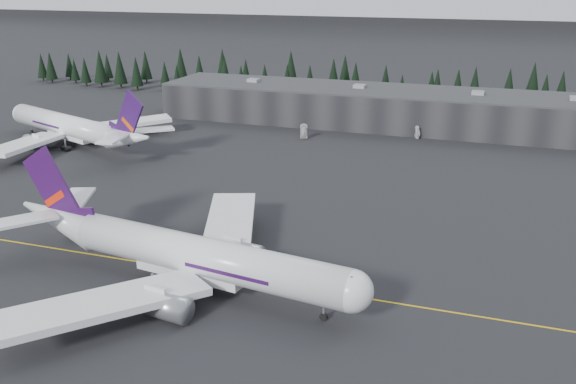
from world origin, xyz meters
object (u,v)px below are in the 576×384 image
(gse_vehicle_a, at_px, (304,137))
(gse_vehicle_b, at_px, (417,137))
(jet_main, at_px, (177,252))
(terminal, at_px, (387,107))
(jet_parked, at_px, (76,128))

(gse_vehicle_a, xyz_separation_m, gse_vehicle_b, (34.49, 12.30, 0.02))
(gse_vehicle_a, distance_m, gse_vehicle_b, 36.62)
(jet_main, bearing_deg, terminal, 93.54)
(jet_parked, relative_size, gse_vehicle_b, 15.94)
(terminal, bearing_deg, gse_vehicle_b, -50.64)
(jet_main, distance_m, gse_vehicle_b, 118.44)
(terminal, relative_size, jet_parked, 2.36)
(terminal, bearing_deg, jet_main, -94.54)
(terminal, height_order, gse_vehicle_b, terminal)
(terminal, distance_m, jet_main, 132.55)
(gse_vehicle_a, height_order, gse_vehicle_b, gse_vehicle_b)
(jet_main, relative_size, gse_vehicle_a, 14.08)
(terminal, distance_m, gse_vehicle_a, 35.97)
(terminal, distance_m, jet_parked, 103.61)
(jet_main, xyz_separation_m, jet_parked, (-73.61, 71.61, -0.09))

